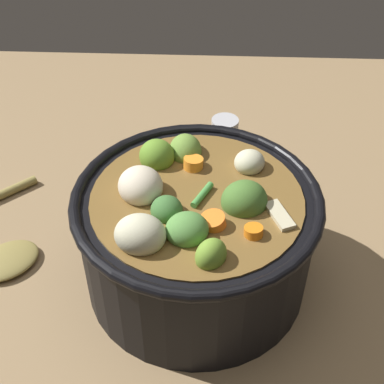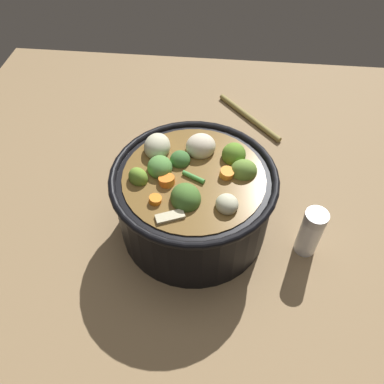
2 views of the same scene
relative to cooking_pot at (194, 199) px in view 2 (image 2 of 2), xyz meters
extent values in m
plane|color=#8C704C|center=(0.00, 0.00, -0.07)|extent=(1.10, 1.10, 0.00)
cylinder|color=black|center=(0.00, 0.00, -0.01)|extent=(0.25, 0.25, 0.12)
torus|color=black|center=(0.00, 0.00, 0.05)|extent=(0.26, 0.26, 0.01)
cylinder|color=brown|center=(0.00, 0.00, 0.00)|extent=(0.22, 0.22, 0.12)
ellipsoid|color=#47722D|center=(0.01, 0.05, 0.06)|extent=(0.06, 0.06, 0.04)
ellipsoid|color=olive|center=(0.08, 0.02, 0.06)|extent=(0.04, 0.04, 0.03)
ellipsoid|color=#3B6C32|center=(0.02, -0.03, 0.06)|extent=(0.04, 0.04, 0.03)
ellipsoid|color=olive|center=(-0.06, -0.05, 0.06)|extent=(0.04, 0.05, 0.04)
ellipsoid|color=olive|center=(-0.07, -0.02, 0.06)|extent=(0.05, 0.04, 0.04)
ellipsoid|color=#538B3F|center=(0.05, -0.01, 0.06)|extent=(0.05, 0.05, 0.03)
cylinder|color=orange|center=(0.04, 0.02, 0.06)|extent=(0.03, 0.03, 0.02)
cylinder|color=orange|center=(0.05, 0.06, 0.06)|extent=(0.02, 0.02, 0.02)
cylinder|color=orange|center=(-0.05, -0.01, 0.06)|extent=(0.03, 0.03, 0.02)
ellipsoid|color=beige|center=(-0.01, -0.06, 0.06)|extent=(0.06, 0.06, 0.04)
ellipsoid|color=beige|center=(0.06, -0.05, 0.06)|extent=(0.05, 0.05, 0.04)
ellipsoid|color=beige|center=(-0.05, 0.06, 0.06)|extent=(0.05, 0.05, 0.03)
cylinder|color=#468F40|center=(0.00, 0.01, 0.06)|extent=(0.04, 0.02, 0.01)
cube|color=beige|center=(0.02, 0.08, 0.06)|extent=(0.04, 0.03, 0.01)
ellipsoid|color=olive|center=(-0.01, -0.22, -0.06)|extent=(0.09, 0.10, 0.01)
cylinder|color=olive|center=(-0.09, -0.30, -0.06)|extent=(0.14, 0.15, 0.01)
cylinder|color=silver|center=(-0.19, 0.03, -0.03)|extent=(0.04, 0.04, 0.08)
cylinder|color=#B7B7BC|center=(-0.19, 0.03, 0.02)|extent=(0.04, 0.04, 0.02)
camera|label=1|loc=(0.41, 0.01, 0.42)|focal=50.56mm
camera|label=2|loc=(-0.04, 0.40, 0.48)|focal=36.23mm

